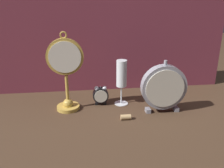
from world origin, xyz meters
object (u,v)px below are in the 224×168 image
at_px(pocket_watch_on_stand, 66,74).
at_px(champagne_flute, 122,77).
at_px(alarm_clock_twin_bell, 101,95).
at_px(mantel_clock_silver, 164,87).
at_px(wine_cork, 126,117).

height_order(pocket_watch_on_stand, champagne_flute, pocket_watch_on_stand).
bearing_deg(alarm_clock_twin_bell, champagne_flute, -0.54).
distance_m(pocket_watch_on_stand, mantel_clock_silver, 0.42).
bearing_deg(mantel_clock_silver, champagne_flute, 148.36).
bearing_deg(alarm_clock_twin_bell, mantel_clock_silver, -21.46).
xyz_separation_m(pocket_watch_on_stand, wine_cork, (0.24, -0.13, -0.15)).
relative_size(mantel_clock_silver, wine_cork, 5.55).
bearing_deg(champagne_flute, pocket_watch_on_stand, -173.98).
distance_m(alarm_clock_twin_bell, champagne_flute, 0.13).
distance_m(alarm_clock_twin_bell, mantel_clock_silver, 0.29).
distance_m(pocket_watch_on_stand, alarm_clock_twin_bell, 0.19).
xyz_separation_m(champagne_flute, wine_cork, (-0.00, -0.15, -0.12)).
relative_size(pocket_watch_on_stand, champagne_flute, 1.64).
height_order(alarm_clock_twin_bell, mantel_clock_silver, mantel_clock_silver).
bearing_deg(champagne_flute, wine_cork, -91.85).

